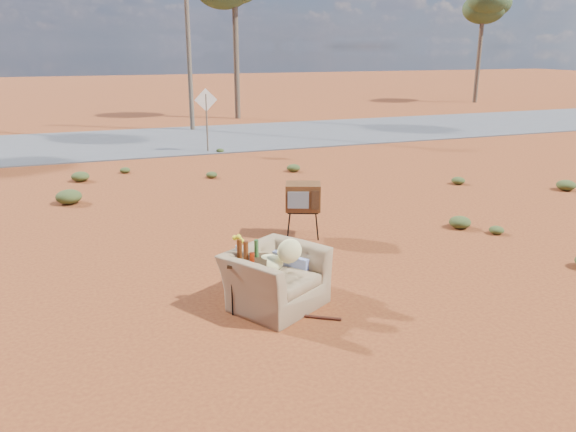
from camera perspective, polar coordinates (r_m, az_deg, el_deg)
name	(u,v)px	position (r m, az deg, el deg)	size (l,w,h in m)	color
ground	(280,295)	(8.43, -0.78, -8.02)	(140.00, 140.00, 0.00)	brown
highway	(154,141)	(22.64, -13.49, 7.42)	(140.00, 7.00, 0.04)	#565659
armchair	(279,269)	(7.99, -0.93, -5.40)	(1.64, 1.58, 1.11)	olive
tv_unit	(303,197)	(10.70, 1.54, 1.90)	(0.80, 0.73, 1.06)	black
side_table	(246,257)	(7.76, -4.29, -4.15)	(0.67, 0.67, 1.04)	#392814
rusty_bar	(283,314)	(7.82, -0.46, -9.91)	(0.04, 0.04, 1.60)	#4F2215
road_sign	(206,109)	(19.74, -8.31, 10.73)	(0.78, 0.06, 2.19)	brown
eucalyptus_right	(484,7)	(39.77, 19.25, 19.41)	(3.20, 3.20, 7.10)	brown
utility_pole_center	(188,32)	(25.14, -10.14, 17.96)	(1.40, 0.20, 8.00)	brown
scrub_patch	(176,212)	(12.24, -11.28, 0.36)	(17.49, 8.07, 0.33)	#3B4A20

